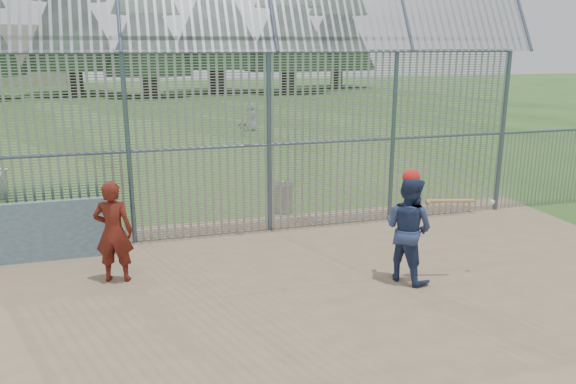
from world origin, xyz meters
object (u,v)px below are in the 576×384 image
object	(u,v)px
batter	(408,229)
trash_can	(282,198)
dugout_wall	(49,231)
onlooker	(114,232)

from	to	relation	value
batter	trash_can	distance (m)	4.88
dugout_wall	batter	bearing A→B (deg)	-23.92
dugout_wall	trash_can	world-z (taller)	dugout_wall
dugout_wall	batter	world-z (taller)	batter
dugout_wall	onlooker	size ratio (longest dim) A/B	1.35
dugout_wall	batter	size ratio (longest dim) A/B	1.30
onlooker	dugout_wall	bearing A→B (deg)	-34.25
dugout_wall	batter	xyz separation A→B (m)	(6.28, -2.79, 0.36)
onlooker	trash_can	bearing A→B (deg)	-126.36
trash_can	dugout_wall	bearing A→B (deg)	-159.71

